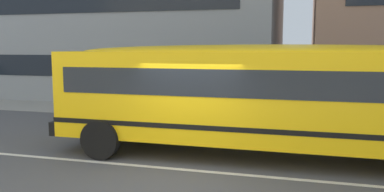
{
  "coord_description": "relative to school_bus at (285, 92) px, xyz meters",
  "views": [
    {
      "loc": [
        2.64,
        -8.8,
        2.91
      ],
      "look_at": [
        -0.08,
        0.79,
        1.67
      ],
      "focal_mm": 37.42,
      "sensor_mm": 36.0,
      "label": 1
    }
  ],
  "objects": [
    {
      "name": "school_bus",
      "position": [
        0.0,
        0.0,
        0.0
      ],
      "size": [
        13.24,
        3.13,
        2.96
      ],
      "rotation": [
        0.0,
        0.0,
        -0.0
      ],
      "color": "yellow",
      "rests_on": "ground_plane"
    },
    {
      "name": "ground_plane",
      "position": [
        -2.15,
        -1.57,
        -1.76
      ],
      "size": [
        400.0,
        400.0,
        0.0
      ],
      "primitive_type": "plane",
      "color": "#4C4C4F"
    },
    {
      "name": "lane_centreline",
      "position": [
        -2.15,
        -1.57,
        -1.76
      ],
      "size": [
        110.0,
        0.16,
        0.01
      ],
      "primitive_type": "cube",
      "color": "silver",
      "rests_on": "ground_plane"
    },
    {
      "name": "sidewalk_far",
      "position": [
        -2.15,
        6.22,
        -1.75
      ],
      "size": [
        120.0,
        3.0,
        0.01
      ],
      "primitive_type": "cube",
      "color": "gray",
      "rests_on": "ground_plane"
    }
  ]
}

